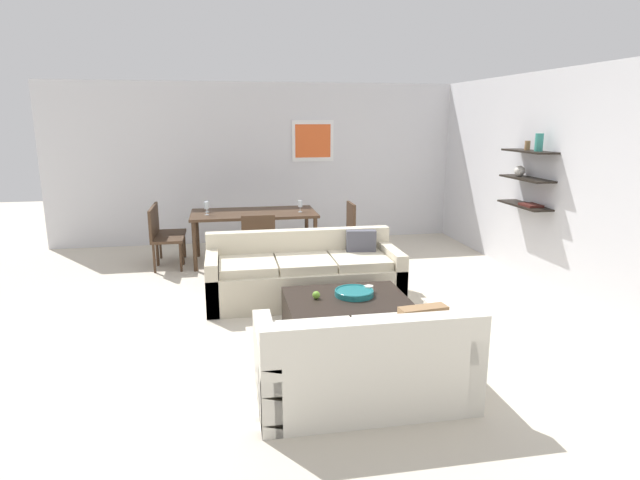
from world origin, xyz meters
TOP-DOWN VIEW (x-y plane):
  - ground_plane at (0.00, 0.00)m, footprint 18.00×18.00m
  - back_wall_unit at (0.30, 3.53)m, footprint 8.40×0.09m
  - right_wall_shelf_unit at (3.03, 0.60)m, footprint 0.34×8.20m
  - sofa_beige at (-0.11, 0.34)m, footprint 2.26×0.90m
  - loveseat_white at (-0.01, -2.01)m, footprint 1.61×0.90m
  - coffee_table at (0.15, -0.77)m, footprint 1.20×0.93m
  - decorative_bowl at (0.23, -0.72)m, footprint 0.39×0.39m
  - candle_jar at (0.41, -0.64)m, footprint 0.09×0.09m
  - apple_on_coffee_table at (-0.16, -0.74)m, footprint 0.08×0.08m
  - dining_table at (-0.59, 2.18)m, footprint 1.84×0.94m
  - dining_chair_foot at (-0.59, 1.30)m, footprint 0.44×0.44m
  - dining_chair_left_near at (-1.91, 1.97)m, footprint 0.44×0.44m
  - dining_chair_right_near at (0.74, 1.97)m, footprint 0.44×0.44m
  - dining_chair_left_far at (-1.91, 2.39)m, footprint 0.44×0.44m
  - wine_glass_left_far at (-1.27, 2.30)m, footprint 0.07×0.07m
  - wine_glass_left_near at (-1.27, 2.06)m, footprint 0.06×0.06m
  - wine_glass_right_near at (0.09, 2.06)m, footprint 0.06×0.06m

SIDE VIEW (x-z plane):
  - ground_plane at x=0.00m, z-range 0.00..0.00m
  - coffee_table at x=0.15m, z-range 0.00..0.38m
  - sofa_beige at x=-0.11m, z-range -0.10..0.68m
  - loveseat_white at x=-0.01m, z-range -0.10..0.68m
  - decorative_bowl at x=0.23m, z-range 0.38..0.44m
  - candle_jar at x=0.41m, z-range 0.38..0.45m
  - apple_on_coffee_table at x=-0.16m, z-range 0.38..0.46m
  - dining_chair_foot at x=-0.59m, z-range 0.06..0.94m
  - dining_chair_left_near at x=-1.91m, z-range 0.06..0.94m
  - dining_chair_right_near at x=0.74m, z-range 0.06..0.94m
  - dining_chair_left_far at x=-1.91m, z-range 0.06..0.94m
  - dining_table at x=-0.59m, z-range 0.31..1.06m
  - wine_glass_right_near at x=0.09m, z-range 0.78..0.95m
  - wine_glass_left_far at x=-1.27m, z-range 0.78..0.95m
  - wine_glass_left_near at x=-1.27m, z-range 0.79..0.98m
  - right_wall_shelf_unit at x=3.03m, z-range 0.00..2.70m
  - back_wall_unit at x=0.30m, z-range 0.00..2.70m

